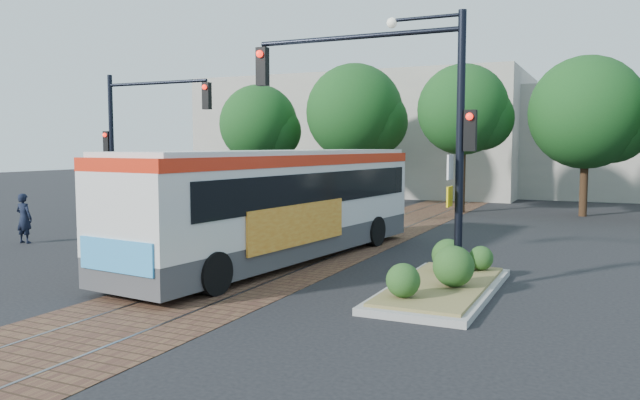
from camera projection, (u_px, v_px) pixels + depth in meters
The scene contains 10 objects.
ground at pixel (276, 267), 16.87m from camera, with size 120.00×120.00×0.00m, color black.
trackbed at pixel (335, 246), 20.48m from camera, with size 3.60×40.00×0.02m.
tree_row at pixel (459, 114), 30.75m from camera, with size 26.40×5.60×7.67m.
warehouses at pixel (473, 138), 42.70m from camera, with size 40.00×13.00×8.00m.
city_bus at pixel (282, 199), 17.77m from camera, with size 3.79×11.99×3.15m.
traffic_island at pixel (444, 278), 13.99m from camera, with size 2.20×5.20×1.13m.
signal_pole_main at pixel (406, 107), 14.15m from camera, with size 5.49×0.46×6.00m.
signal_pole_left at pixel (134, 130), 23.67m from camera, with size 4.99×0.34×6.00m.
officer at pixel (24, 218), 21.00m from camera, with size 0.62×0.40×1.69m, color black.
parked_car at pixel (300, 198), 30.98m from camera, with size 1.97×4.84×1.41m, color black.
Camera 1 is at (8.14, -14.57, 3.29)m, focal length 35.00 mm.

